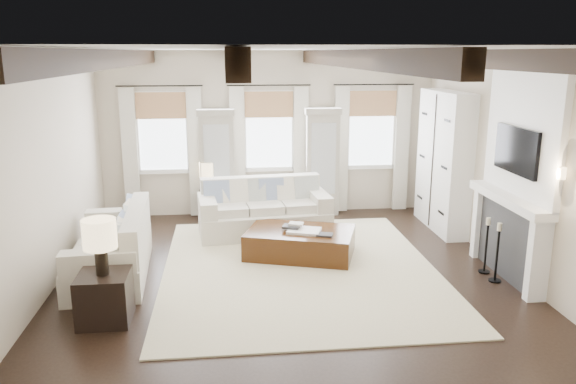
{
  "coord_description": "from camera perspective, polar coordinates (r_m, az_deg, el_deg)",
  "views": [
    {
      "loc": [
        -0.83,
        -7.22,
        3.15
      ],
      "look_at": [
        0.05,
        0.78,
        1.15
      ],
      "focal_mm": 35.0,
      "sensor_mm": 36.0,
      "label": 1
    }
  ],
  "objects": [
    {
      "name": "area_rug",
      "position": [
        8.49,
        1.18,
        -7.75
      ],
      "size": [
        4.03,
        4.8,
        0.02
      ],
      "primitive_type": "cube",
      "color": "beige",
      "rests_on": "ground"
    },
    {
      "name": "tray",
      "position": [
        8.78,
        1.65,
        -3.95
      ],
      "size": [
        0.59,
        0.52,
        0.04
      ],
      "primitive_type": "cube",
      "rotation": [
        0.0,
        0.0,
        -0.32
      ],
      "color": "white",
      "rests_on": "ottoman"
    },
    {
      "name": "book_upper",
      "position": [
        8.87,
        0.83,
        -3.24
      ],
      "size": [
        0.26,
        0.23,
        0.03
      ],
      "primitive_type": "cube",
      "rotation": [
        0.0,
        0.0,
        -0.32
      ],
      "color": "beige",
      "rests_on": "book_lower"
    },
    {
      "name": "lamp_front",
      "position": [
        6.91,
        -18.59,
        -4.38
      ],
      "size": [
        0.39,
        0.39,
        0.68
      ],
      "color": "black",
      "rests_on": "side_table_front"
    },
    {
      "name": "ottoman",
      "position": [
        8.93,
        1.25,
        -5.22
      ],
      "size": [
        1.88,
        1.49,
        0.43
      ],
      "primitive_type": "cube",
      "rotation": [
        0.0,
        0.0,
        -0.32
      ],
      "color": "black",
      "rests_on": "ground"
    },
    {
      "name": "book_loose",
      "position": [
        8.62,
        3.75,
        -4.35
      ],
      "size": [
        0.28,
        0.25,
        0.03
      ],
      "primitive_type": "cube",
      "rotation": [
        0.0,
        0.0,
        -0.32
      ],
      "color": "#262628",
      "rests_on": "ottoman"
    },
    {
      "name": "candlestick_far",
      "position": [
        8.74,
        19.47,
        -5.58
      ],
      "size": [
        0.17,
        0.17,
        0.84
      ],
      "color": "black",
      "rests_on": "ground"
    },
    {
      "name": "lamp_back",
      "position": [
        10.9,
        -8.14,
        2.09
      ],
      "size": [
        0.33,
        0.33,
        0.57
      ],
      "color": "black",
      "rests_on": "side_table_back"
    },
    {
      "name": "candlestick_near",
      "position": [
        8.45,
        20.45,
        -6.25
      ],
      "size": [
        0.17,
        0.17,
        0.86
      ],
      "color": "black",
      "rests_on": "ground"
    },
    {
      "name": "sofa_back",
      "position": [
        10.03,
        -2.5,
        -1.96
      ],
      "size": [
        2.37,
        1.25,
        0.98
      ],
      "color": "beige",
      "rests_on": "ground"
    },
    {
      "name": "book_lower",
      "position": [
        8.84,
        0.33,
        -3.53
      ],
      "size": [
        0.31,
        0.27,
        0.04
      ],
      "primitive_type": "cube",
      "rotation": [
        0.0,
        0.0,
        -0.32
      ],
      "color": "#262628",
      "rests_on": "tray"
    },
    {
      "name": "side_table_front",
      "position": [
        7.18,
        -18.11,
        -10.17
      ],
      "size": [
        0.6,
        0.6,
        0.6
      ],
      "primitive_type": "cube",
      "color": "black",
      "rests_on": "ground"
    },
    {
      "name": "room_shell",
      "position": [
        8.36,
        4.68,
        5.24
      ],
      "size": [
        6.54,
        7.54,
        3.22
      ],
      "color": "beige",
      "rests_on": "ground"
    },
    {
      "name": "side_table_back",
      "position": [
        11.05,
        -8.02,
        -1.26
      ],
      "size": [
        0.37,
        0.37,
        0.55
      ],
      "primitive_type": "cube",
      "color": "black",
      "rests_on": "ground"
    },
    {
      "name": "ground",
      "position": [
        7.92,
        0.25,
        -9.49
      ],
      "size": [
        7.5,
        7.5,
        0.0
      ],
      "primitive_type": "plane",
      "color": "black",
      "rests_on": "ground"
    },
    {
      "name": "sofa_left",
      "position": [
        8.55,
        -17.13,
        -5.49
      ],
      "size": [
        1.15,
        2.3,
        0.96
      ],
      "color": "beige",
      "rests_on": "ground"
    }
  ]
}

